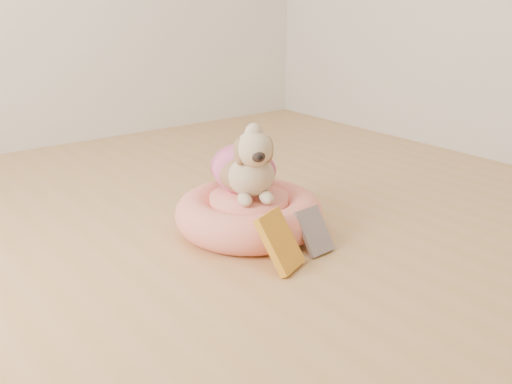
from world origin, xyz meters
TOP-DOWN VIEW (x-y plane):
  - floor at (0.00, 0.00)m, footprint 4.50×4.50m
  - pet_bed at (0.16, 0.31)m, footprint 0.64×0.64m
  - dog at (0.17, 0.35)m, footprint 0.46×0.54m
  - book_yellow at (0.04, -0.04)m, footprint 0.20×0.19m
  - book_white at (0.24, -0.01)m, footprint 0.13×0.13m

SIDE VIEW (x-z plane):
  - floor at x=0.00m, z-range 0.00..0.00m
  - pet_bed at x=0.16m, z-range 0.00..0.16m
  - book_white at x=0.24m, z-range 0.00..0.17m
  - book_yellow at x=0.04m, z-range 0.00..0.21m
  - dog at x=0.17m, z-range 0.16..0.50m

